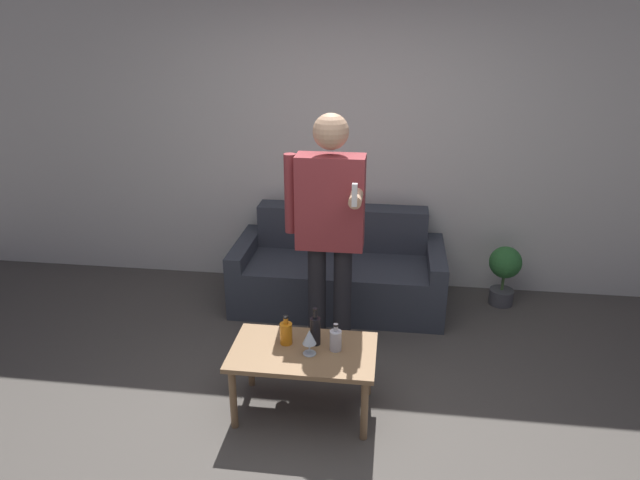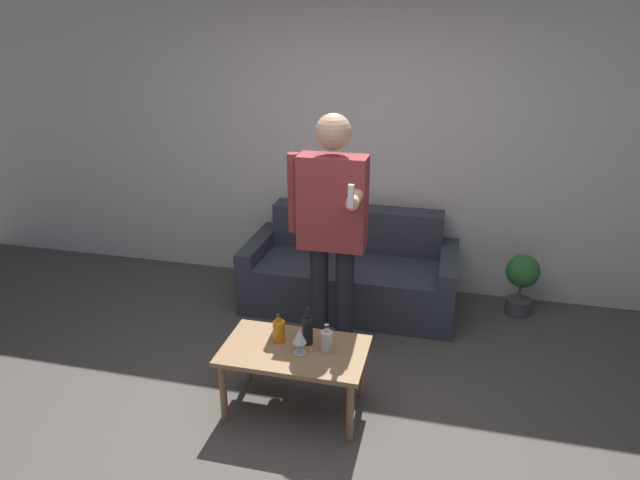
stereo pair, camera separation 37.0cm
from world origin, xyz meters
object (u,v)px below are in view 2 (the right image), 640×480
(couch, at_px, (351,273))
(person_standing_front, at_px, (332,222))
(bottle_orange, at_px, (308,330))
(coffee_table, at_px, (295,357))

(couch, bearing_deg, person_standing_front, -89.42)
(couch, bearing_deg, bottle_orange, -90.26)
(bottle_orange, bearing_deg, person_standing_front, 88.56)
(bottle_orange, distance_m, person_standing_front, 0.76)
(coffee_table, height_order, bottle_orange, bottle_orange)
(couch, xyz_separation_m, coffee_table, (-0.07, -1.48, 0.10))
(person_standing_front, bearing_deg, couch, 90.58)
(couch, height_order, person_standing_front, person_standing_front)
(couch, relative_size, person_standing_front, 1.00)
(couch, distance_m, bottle_orange, 1.42)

